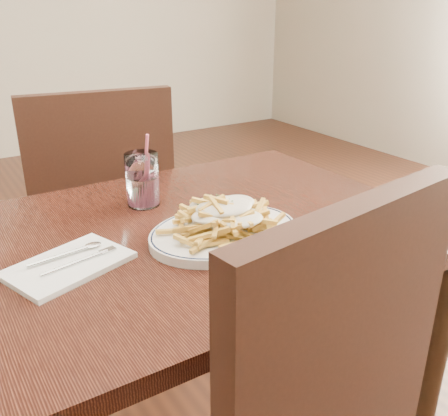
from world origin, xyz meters
TOP-DOWN VIEW (x-y plane):
  - table at (0.00, 0.00)m, footprint 1.20×0.80m
  - chair_far at (0.04, 0.64)m, footprint 0.52×0.52m
  - fries_plate at (0.08, -0.09)m, footprint 0.36×0.32m
  - loaded_fries at (0.08, -0.09)m, footprint 0.28×0.25m
  - napkin at (-0.24, -0.04)m, footprint 0.26×0.21m
  - cutlery at (-0.24, -0.04)m, footprint 0.18×0.09m
  - water_glass at (0.01, 0.18)m, footprint 0.08×0.08m

SIDE VIEW (x-z plane):
  - chair_far at x=0.04m, z-range 0.07..1.05m
  - table at x=0.00m, z-range 0.30..1.05m
  - napkin at x=-0.24m, z-range 0.75..0.76m
  - fries_plate at x=0.08m, z-range 0.75..0.77m
  - cutlery at x=-0.24m, z-range 0.76..0.77m
  - water_glass at x=0.01m, z-range 0.72..0.90m
  - loaded_fries at x=0.08m, z-range 0.77..0.85m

